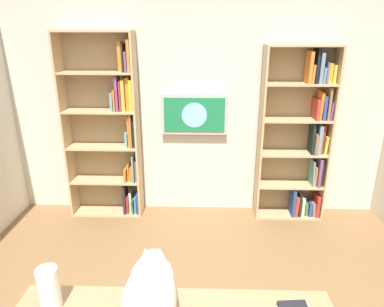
{
  "coord_description": "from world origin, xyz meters",
  "views": [
    {
      "loc": [
        -0.05,
        1.79,
        2.15
      ],
      "look_at": [
        0.03,
        -1.03,
        1.15
      ],
      "focal_mm": 32.4,
      "sensor_mm": 36.0,
      "label": 1
    }
  ],
  "objects_px": {
    "bookshelf_left": "(302,138)",
    "wall_mounted_tv": "(194,114)",
    "bookshelf_right": "(111,129)",
    "paper_towel_roll": "(49,289)",
    "cat": "(150,295)"
  },
  "relations": [
    {
      "from": "wall_mounted_tv",
      "to": "cat",
      "type": "distance_m",
      "value": 2.62
    },
    {
      "from": "wall_mounted_tv",
      "to": "cat",
      "type": "relative_size",
      "value": 1.31
    },
    {
      "from": "bookshelf_right",
      "to": "paper_towel_roll",
      "type": "xyz_separation_m",
      "value": [
        -0.28,
        2.42,
        -0.19
      ]
    },
    {
      "from": "bookshelf_left",
      "to": "cat",
      "type": "xyz_separation_m",
      "value": [
        1.39,
        2.51,
        -0.03
      ]
    },
    {
      "from": "cat",
      "to": "paper_towel_roll",
      "type": "relative_size",
      "value": 2.43
    },
    {
      "from": "bookshelf_left",
      "to": "wall_mounted_tv",
      "type": "bearing_deg",
      "value": -3.93
    },
    {
      "from": "bookshelf_right",
      "to": "cat",
      "type": "height_order",
      "value": "bookshelf_right"
    },
    {
      "from": "wall_mounted_tv",
      "to": "paper_towel_roll",
      "type": "height_order",
      "value": "wall_mounted_tv"
    },
    {
      "from": "paper_towel_roll",
      "to": "wall_mounted_tv",
      "type": "bearing_deg",
      "value": -105.5
    },
    {
      "from": "wall_mounted_tv",
      "to": "cat",
      "type": "bearing_deg",
      "value": 86.66
    },
    {
      "from": "bookshelf_right",
      "to": "cat",
      "type": "xyz_separation_m",
      "value": [
        -0.82,
        2.52,
        -0.13
      ]
    },
    {
      "from": "bookshelf_right",
      "to": "paper_towel_roll",
      "type": "relative_size",
      "value": 8.93
    },
    {
      "from": "bookshelf_left",
      "to": "cat",
      "type": "bearing_deg",
      "value": 61.01
    },
    {
      "from": "bookshelf_left",
      "to": "bookshelf_right",
      "type": "bearing_deg",
      "value": -0.13
    },
    {
      "from": "bookshelf_left",
      "to": "wall_mounted_tv",
      "type": "height_order",
      "value": "bookshelf_left"
    }
  ]
}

